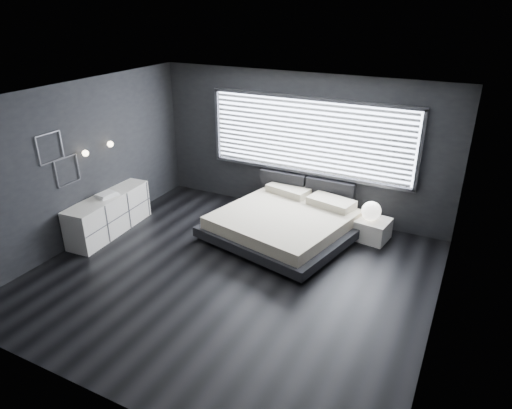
% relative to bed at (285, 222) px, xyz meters
% --- Properties ---
extents(room, '(6.04, 6.00, 2.80)m').
position_rel_bed_xyz_m(room, '(-0.21, -1.59, 1.11)').
color(room, black).
rests_on(room, ground).
extents(window, '(4.14, 0.09, 1.52)m').
position_rel_bed_xyz_m(window, '(-0.01, 1.10, 1.32)').
color(window, white).
rests_on(window, ground).
extents(headboard, '(1.96, 0.16, 0.52)m').
position_rel_bed_xyz_m(headboard, '(-0.01, 1.05, 0.28)').
color(headboard, black).
rests_on(headboard, ground).
extents(sconce_near, '(0.18, 0.11, 0.11)m').
position_rel_bed_xyz_m(sconce_near, '(-3.09, -1.54, 1.31)').
color(sconce_near, silver).
rests_on(sconce_near, ground).
extents(sconce_far, '(0.18, 0.11, 0.11)m').
position_rel_bed_xyz_m(sconce_far, '(-3.09, -0.94, 1.31)').
color(sconce_far, silver).
rests_on(sconce_far, ground).
extents(wall_art_upper, '(0.01, 0.48, 0.48)m').
position_rel_bed_xyz_m(wall_art_upper, '(-3.19, -2.14, 1.56)').
color(wall_art_upper, '#47474C').
rests_on(wall_art_upper, ground).
extents(wall_art_lower, '(0.01, 0.48, 0.48)m').
position_rel_bed_xyz_m(wall_art_lower, '(-3.19, -1.89, 1.09)').
color(wall_art_lower, '#47474C').
rests_on(wall_art_lower, ground).
extents(bed, '(2.82, 2.74, 0.62)m').
position_rel_bed_xyz_m(bed, '(0.00, 0.00, 0.00)').
color(bed, black).
rests_on(bed, ground).
extents(nightstand, '(0.74, 0.65, 0.39)m').
position_rel_bed_xyz_m(nightstand, '(1.42, 0.63, -0.09)').
color(nightstand, white).
rests_on(nightstand, ground).
extents(orb_lamp, '(0.35, 0.35, 0.35)m').
position_rel_bed_xyz_m(orb_lamp, '(1.42, 0.60, 0.28)').
color(orb_lamp, white).
rests_on(orb_lamp, nightstand).
extents(dresser, '(0.64, 1.87, 0.73)m').
position_rel_bed_xyz_m(dresser, '(-2.99, -1.31, 0.08)').
color(dresser, white).
rests_on(dresser, ground).
extents(book_stack, '(0.34, 0.41, 0.07)m').
position_rel_bed_xyz_m(book_stack, '(-2.96, -1.33, 0.48)').
color(book_stack, white).
rests_on(book_stack, dresser).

